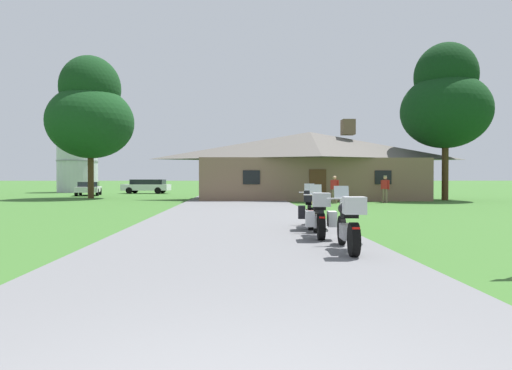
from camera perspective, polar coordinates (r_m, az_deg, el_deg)
name	(u,v)px	position (r m, az deg, el deg)	size (l,w,h in m)	color
ground_plane	(237,208)	(22.41, -2.53, -3.02)	(500.00, 500.00, 0.00)	#386628
asphalt_driveway	(236,211)	(20.41, -2.54, -3.32)	(6.40, 80.00, 0.06)	slate
motorcycle_black_nearest_to_camera	(349,224)	(9.05, 11.88, -4.89)	(0.66, 2.08, 1.30)	black
motorcycle_yellow_second_in_row	(319,215)	(11.04, 8.17, -3.89)	(0.83, 2.08, 1.30)	black
motorcycle_yellow_farthest_in_row	(310,209)	(13.08, 7.04, -3.15)	(0.89, 2.08, 1.30)	black
stone_lodge	(310,165)	(31.96, 6.98, 2.62)	(16.29, 6.55, 5.75)	brown
bystander_red_shirt_near_lodge	(385,187)	(28.59, 16.35, -0.31)	(0.45, 0.40, 1.69)	#75664C
bystander_red_shirt_beside_signpost	(335,188)	(26.99, 10.13, -0.39)	(0.45, 0.39, 1.67)	#75664C
tree_left_far	(90,112)	(35.83, -20.61, 8.82)	(6.40, 6.40, 10.71)	#422D19
tree_right_of_lodge	(446,101)	(33.70, 23.29, 9.98)	(6.05, 6.05, 10.87)	#422D19
metal_silo_distant	(77,156)	(51.90, -22.07, 3.48)	(4.34, 4.34, 7.85)	#B2B7BC
parked_white_suv_far_left	(147,186)	(45.20, -13.93, -0.09)	(4.76, 2.27, 1.40)	silver
parked_white_sedan_far_left	(89,188)	(41.69, -20.81, -0.39)	(2.68, 4.49, 1.20)	silver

